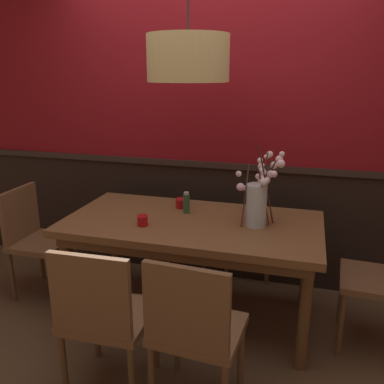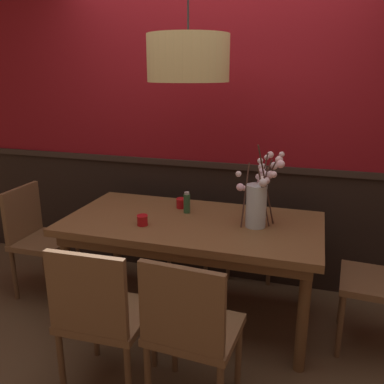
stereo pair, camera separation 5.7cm
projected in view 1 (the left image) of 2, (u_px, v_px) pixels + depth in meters
ground_plane at (192, 314)px, 3.07m from camera, size 24.00×24.00×0.00m
back_wall at (216, 117)px, 3.34m from camera, size 5.36×0.14×2.82m
dining_table at (192, 232)px, 2.88m from camera, size 1.78×0.91×0.76m
chair_far_side_left at (191, 211)px, 3.79m from camera, size 0.43×0.42×0.91m
chair_far_side_right at (252, 216)px, 3.63m from camera, size 0.41×0.39×0.93m
chair_near_side_left at (103, 313)px, 2.19m from camera, size 0.47×0.45×0.91m
chair_near_side_right at (194, 327)px, 2.06m from camera, size 0.48×0.44×0.91m
chair_head_west_end at (34, 235)px, 3.26m from camera, size 0.41×0.44×0.88m
vase_with_blossoms at (258, 198)px, 2.71m from camera, size 0.32×0.36×0.57m
candle_holder_nearer_center at (143, 220)px, 2.74m from camera, size 0.08×0.08×0.07m
candle_holder_nearer_edge at (181, 203)px, 3.10m from camera, size 0.08×0.08×0.08m
condiment_bottle at (186, 203)px, 2.99m from camera, size 0.05×0.05×0.16m
pendant_lamp at (188, 58)px, 2.57m from camera, size 0.52×0.52×1.12m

